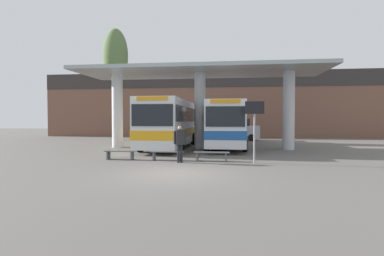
{
  "coord_description": "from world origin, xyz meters",
  "views": [
    {
      "loc": [
        2.14,
        -11.34,
        2.12
      ],
      "look_at": [
        0.0,
        5.49,
        1.6
      ],
      "focal_mm": 28.0,
      "sensor_mm": 36.0,
      "label": 1
    }
  ],
  "objects_px": {
    "pedestrian_waiting": "(180,140)",
    "transit_bus_center_bay": "(226,123)",
    "waiting_bench_mid_platform": "(167,154)",
    "poplar_tree_behind_left": "(116,57)",
    "parked_car_street": "(237,130)",
    "info_sign_platform": "(255,119)",
    "waiting_bench_near_pillar": "(212,154)",
    "waiting_bench_far_platform": "(120,153)",
    "transit_bus_left_bay": "(171,122)"
  },
  "relations": [
    {
      "from": "transit_bus_center_bay",
      "to": "pedestrian_waiting",
      "type": "distance_m",
      "value": 9.06
    },
    {
      "from": "waiting_bench_near_pillar",
      "to": "waiting_bench_mid_platform",
      "type": "relative_size",
      "value": 1.06
    },
    {
      "from": "poplar_tree_behind_left",
      "to": "waiting_bench_far_platform",
      "type": "bearing_deg",
      "value": -67.72
    },
    {
      "from": "waiting_bench_near_pillar",
      "to": "poplar_tree_behind_left",
      "type": "distance_m",
      "value": 18.51
    },
    {
      "from": "waiting_bench_near_pillar",
      "to": "info_sign_platform",
      "type": "xyz_separation_m",
      "value": [
        2.07,
        -0.39,
        1.76
      ]
    },
    {
      "from": "info_sign_platform",
      "to": "poplar_tree_behind_left",
      "type": "distance_m",
      "value": 19.37
    },
    {
      "from": "transit_bus_left_bay",
      "to": "pedestrian_waiting",
      "type": "distance_m",
      "value": 7.55
    },
    {
      "from": "waiting_bench_near_pillar",
      "to": "info_sign_platform",
      "type": "bearing_deg",
      "value": -10.55
    },
    {
      "from": "parked_car_street",
      "to": "waiting_bench_mid_platform",
      "type": "bearing_deg",
      "value": -105.32
    },
    {
      "from": "pedestrian_waiting",
      "to": "transit_bus_center_bay",
      "type": "bearing_deg",
      "value": 41.65
    },
    {
      "from": "waiting_bench_mid_platform",
      "to": "poplar_tree_behind_left",
      "type": "relative_size",
      "value": 0.15
    },
    {
      "from": "waiting_bench_mid_platform",
      "to": "waiting_bench_far_platform",
      "type": "height_order",
      "value": "same"
    },
    {
      "from": "waiting_bench_near_pillar",
      "to": "parked_car_street",
      "type": "xyz_separation_m",
      "value": [
        1.61,
        14.97,
        0.68
      ]
    },
    {
      "from": "transit_bus_left_bay",
      "to": "transit_bus_center_bay",
      "type": "bearing_deg",
      "value": -159.06
    },
    {
      "from": "waiting_bench_mid_platform",
      "to": "info_sign_platform",
      "type": "height_order",
      "value": "info_sign_platform"
    },
    {
      "from": "transit_bus_left_bay",
      "to": "transit_bus_center_bay",
      "type": "distance_m",
      "value": 4.31
    },
    {
      "from": "poplar_tree_behind_left",
      "to": "waiting_bench_mid_platform",
      "type": "bearing_deg",
      "value": -59.19
    },
    {
      "from": "waiting_bench_far_platform",
      "to": "waiting_bench_mid_platform",
      "type": "bearing_deg",
      "value": 0.0
    },
    {
      "from": "info_sign_platform",
      "to": "poplar_tree_behind_left",
      "type": "bearing_deg",
      "value": 131.89
    },
    {
      "from": "waiting_bench_far_platform",
      "to": "info_sign_platform",
      "type": "distance_m",
      "value": 7.06
    },
    {
      "from": "info_sign_platform",
      "to": "pedestrian_waiting",
      "type": "height_order",
      "value": "info_sign_platform"
    },
    {
      "from": "waiting_bench_mid_platform",
      "to": "pedestrian_waiting",
      "type": "xyz_separation_m",
      "value": [
        0.78,
        -0.69,
        0.75
      ]
    },
    {
      "from": "transit_bus_left_bay",
      "to": "pedestrian_waiting",
      "type": "xyz_separation_m",
      "value": [
        1.91,
        -7.26,
        -0.8
      ]
    },
    {
      "from": "waiting_bench_near_pillar",
      "to": "waiting_bench_far_platform",
      "type": "bearing_deg",
      "value": -180.0
    },
    {
      "from": "info_sign_platform",
      "to": "poplar_tree_behind_left",
      "type": "height_order",
      "value": "poplar_tree_behind_left"
    },
    {
      "from": "transit_bus_left_bay",
      "to": "waiting_bench_near_pillar",
      "type": "height_order",
      "value": "transit_bus_left_bay"
    },
    {
      "from": "transit_bus_left_bay",
      "to": "poplar_tree_behind_left",
      "type": "distance_m",
      "value": 11.46
    },
    {
      "from": "transit_bus_center_bay",
      "to": "waiting_bench_far_platform",
      "type": "bearing_deg",
      "value": 56.29
    },
    {
      "from": "waiting_bench_near_pillar",
      "to": "waiting_bench_mid_platform",
      "type": "height_order",
      "value": "same"
    },
    {
      "from": "waiting_bench_far_platform",
      "to": "waiting_bench_near_pillar",
      "type": "bearing_deg",
      "value": 0.0
    },
    {
      "from": "transit_bus_center_bay",
      "to": "parked_car_street",
      "type": "distance_m",
      "value": 6.99
    },
    {
      "from": "waiting_bench_mid_platform",
      "to": "pedestrian_waiting",
      "type": "bearing_deg",
      "value": -41.49
    },
    {
      "from": "waiting_bench_near_pillar",
      "to": "info_sign_platform",
      "type": "distance_m",
      "value": 2.75
    },
    {
      "from": "waiting_bench_near_pillar",
      "to": "pedestrian_waiting",
      "type": "height_order",
      "value": "pedestrian_waiting"
    },
    {
      "from": "pedestrian_waiting",
      "to": "parked_car_street",
      "type": "distance_m",
      "value": 15.96
    },
    {
      "from": "waiting_bench_mid_platform",
      "to": "transit_bus_left_bay",
      "type": "bearing_deg",
      "value": 99.74
    },
    {
      "from": "waiting_bench_near_pillar",
      "to": "poplar_tree_behind_left",
      "type": "xyz_separation_m",
      "value": [
        -10.2,
        13.3,
        7.86
      ]
    },
    {
      "from": "waiting_bench_near_pillar",
      "to": "pedestrian_waiting",
      "type": "bearing_deg",
      "value": -155.36
    },
    {
      "from": "transit_bus_center_bay",
      "to": "waiting_bench_far_platform",
      "type": "xyz_separation_m",
      "value": [
        -5.39,
        -8.09,
        -1.5
      ]
    },
    {
      "from": "transit_bus_left_bay",
      "to": "waiting_bench_near_pillar",
      "type": "bearing_deg",
      "value": 117.75
    },
    {
      "from": "transit_bus_center_bay",
      "to": "poplar_tree_behind_left",
      "type": "xyz_separation_m",
      "value": [
        -10.84,
        5.21,
        6.36
      ]
    },
    {
      "from": "transit_bus_center_bay",
      "to": "waiting_bench_mid_platform",
      "type": "xyz_separation_m",
      "value": [
        -2.91,
        -8.09,
        -1.5
      ]
    },
    {
      "from": "transit_bus_left_bay",
      "to": "waiting_bench_near_pillar",
      "type": "xyz_separation_m",
      "value": [
        3.4,
        -6.58,
        -1.55
      ]
    },
    {
      "from": "transit_bus_left_bay",
      "to": "parked_car_street",
      "type": "bearing_deg",
      "value": -120.47
    },
    {
      "from": "transit_bus_center_bay",
      "to": "waiting_bench_mid_platform",
      "type": "bearing_deg",
      "value": 70.2
    },
    {
      "from": "pedestrian_waiting",
      "to": "info_sign_platform",
      "type": "bearing_deg",
      "value": -29.88
    },
    {
      "from": "waiting_bench_near_pillar",
      "to": "pedestrian_waiting",
      "type": "relative_size",
      "value": 1.0
    },
    {
      "from": "parked_car_street",
      "to": "waiting_bench_near_pillar",
      "type": "bearing_deg",
      "value": -96.91
    },
    {
      "from": "poplar_tree_behind_left",
      "to": "waiting_bench_near_pillar",
      "type": "bearing_deg",
      "value": -52.5
    },
    {
      "from": "waiting_bench_far_platform",
      "to": "poplar_tree_behind_left",
      "type": "xyz_separation_m",
      "value": [
        -5.45,
        13.3,
        7.86
      ]
    }
  ]
}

